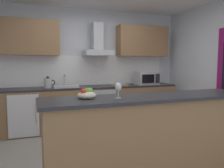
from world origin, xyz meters
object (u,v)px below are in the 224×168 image
object	(u,v)px
range_hood	(98,45)
fruit_bowl	(87,94)
sink	(65,86)
refrigerator	(24,113)
microwave	(147,78)
chopping_board	(120,85)
oven	(100,106)
wine_glass	(118,87)
kettle	(48,83)

from	to	relation	value
range_hood	fruit_bowl	bearing A→B (deg)	-109.06
sink	fruit_bowl	world-z (taller)	sink
refrigerator	microwave	size ratio (longest dim) A/B	1.70
sink	chopping_board	distance (m)	1.20
refrigerator	sink	world-z (taller)	sink
microwave	chopping_board	distance (m)	0.68
oven	range_hood	xyz separation A→B (m)	(0.00, 0.13, 1.33)
wine_glass	fruit_bowl	distance (m)	0.37
microwave	refrigerator	bearing A→B (deg)	179.46
oven	sink	world-z (taller)	sink
oven	microwave	world-z (taller)	microwave
refrigerator	range_hood	bearing A→B (deg)	4.89
oven	microwave	bearing A→B (deg)	-1.41
fruit_bowl	chopping_board	distance (m)	2.50
kettle	range_hood	xyz separation A→B (m)	(1.08, 0.16, 0.78)
range_hood	chopping_board	world-z (taller)	range_hood
microwave	sink	world-z (taller)	microwave
oven	chopping_board	distance (m)	0.65
kettle	range_hood	bearing A→B (deg)	8.57
kettle	microwave	bearing A→B (deg)	0.15
range_hood	chopping_board	bearing A→B (deg)	-18.10
kettle	wine_glass	bearing A→B (deg)	-74.07
microwave	range_hood	distance (m)	1.36
sink	wine_glass	distance (m)	2.30
chopping_board	range_hood	bearing A→B (deg)	161.90
sink	wine_glass	world-z (taller)	wine_glass
range_hood	wine_glass	world-z (taller)	range_hood
oven	kettle	distance (m)	1.21
refrigerator	kettle	xyz separation A→B (m)	(0.46, -0.03, 0.58)
oven	wine_glass	distance (m)	2.40
refrigerator	fruit_bowl	xyz separation A→B (m)	(0.75, -2.17, 0.62)
range_hood	chopping_board	size ratio (longest dim) A/B	2.12
oven	kettle	size ratio (longest dim) A/B	2.77
sink	range_hood	bearing A→B (deg)	9.17
wine_glass	range_hood	bearing A→B (deg)	79.47
chopping_board	refrigerator	bearing A→B (deg)	179.40
sink	kettle	distance (m)	0.36
range_hood	fruit_bowl	xyz separation A→B (m)	(-0.80, -2.30, -0.74)
kettle	fruit_bowl	distance (m)	2.16
refrigerator	chopping_board	world-z (taller)	chopping_board
refrigerator	range_hood	size ratio (longest dim) A/B	1.18
sink	fruit_bowl	size ratio (longest dim) A/B	2.27
kettle	sink	bearing A→B (deg)	7.30
kettle	fruit_bowl	xyz separation A→B (m)	(0.29, -2.14, 0.04)
wine_glass	chopping_board	distance (m)	2.43
microwave	fruit_bowl	world-z (taller)	microwave
microwave	chopping_board	size ratio (longest dim) A/B	1.47
refrigerator	wine_glass	bearing A→B (deg)	-64.06
chopping_board	microwave	bearing A→B (deg)	-0.36
oven	fruit_bowl	bearing A→B (deg)	-110.11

